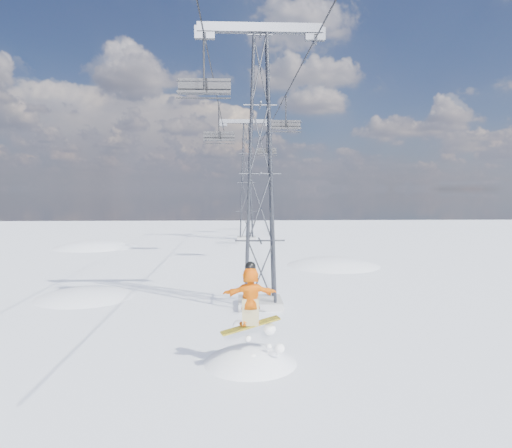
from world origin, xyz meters
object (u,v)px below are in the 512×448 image
at_px(lift_tower_near, 260,174).
at_px(snowboarder_jump, 250,418).
at_px(lift_tower_far, 246,183).
at_px(lift_chair_near, 204,87).

xyz_separation_m(lift_tower_near, snowboarder_jump, (-0.60, -6.15, -7.10)).
bearing_deg(lift_tower_near, lift_tower_far, 90.00).
distance_m(lift_tower_near, lift_chair_near, 4.04).
distance_m(lift_tower_near, snowboarder_jump, 9.41).
relative_size(lift_tower_near, lift_tower_far, 1.00).
bearing_deg(lift_chair_near, lift_tower_near, 14.56).
bearing_deg(snowboarder_jump, lift_tower_near, 84.45).
bearing_deg(lift_tower_near, lift_chair_near, -165.44).
distance_m(lift_tower_far, snowboarder_jump, 31.95).
height_order(lift_tower_near, lift_tower_far, same).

